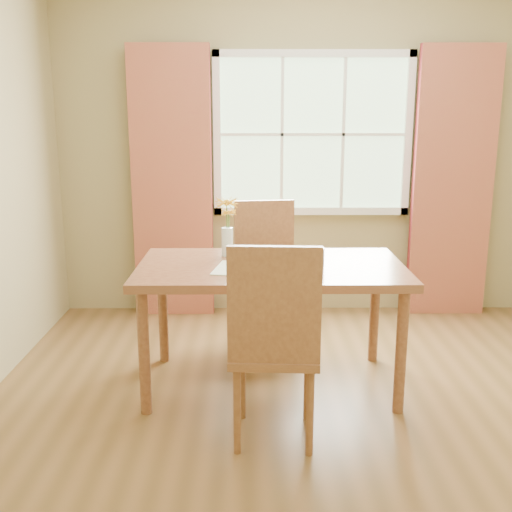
{
  "coord_description": "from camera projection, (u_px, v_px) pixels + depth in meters",
  "views": [
    {
      "loc": [
        -0.5,
        -3.11,
        1.67
      ],
      "look_at": [
        -0.47,
        0.34,
        0.84
      ],
      "focal_mm": 42.0,
      "sensor_mm": 36.0,
      "label": 1
    }
  ],
  "objects": [
    {
      "name": "window",
      "position": [
        312.0,
        134.0,
        4.89
      ],
      "size": [
        1.62,
        0.06,
        1.32
      ],
      "color": "#9BC292",
      "rests_on": "room"
    },
    {
      "name": "room",
      "position": [
        347.0,
        176.0,
        3.11
      ],
      "size": [
        4.24,
        3.84,
        2.74
      ],
      "color": "brown",
      "rests_on": "ground"
    },
    {
      "name": "chair_near",
      "position": [
        274.0,
        337.0,
        2.96
      ],
      "size": [
        0.47,
        0.47,
        1.07
      ],
      "rotation": [
        0.0,
        0.0,
        -0.05
      ],
      "color": "brown",
      "rests_on": "room"
    },
    {
      "name": "croissant_sandwich",
      "position": [
        254.0,
        257.0,
        3.49
      ],
      "size": [
        0.16,
        0.11,
        0.12
      ],
      "rotation": [
        0.0,
        0.0,
        -0.02
      ],
      "color": "gold",
      "rests_on": "plate"
    },
    {
      "name": "placemat",
      "position": [
        254.0,
        269.0,
        3.49
      ],
      "size": [
        0.5,
        0.4,
        0.01
      ],
      "primitive_type": "cube",
      "rotation": [
        0.0,
        0.0,
        -0.17
      ],
      "color": "beige",
      "rests_on": "dining_table"
    },
    {
      "name": "dining_table",
      "position": [
        271.0,
        277.0,
        3.63
      ],
      "size": [
        1.6,
        0.9,
        0.78
      ],
      "rotation": [
        0.0,
        0.0,
        0.0
      ],
      "color": "brown",
      "rests_on": "room"
    },
    {
      "name": "curtain_left",
      "position": [
        172.0,
        185.0,
        4.89
      ],
      "size": [
        0.65,
        0.08,
        2.2
      ],
      "primitive_type": "cube",
      "color": "maroon",
      "rests_on": "room"
    },
    {
      "name": "flower_vase",
      "position": [
        227.0,
        222.0,
        3.78
      ],
      "size": [
        0.15,
        0.15,
        0.37
      ],
      "color": "silver",
      "rests_on": "dining_table"
    },
    {
      "name": "curtain_right",
      "position": [
        452.0,
        184.0,
        4.9
      ],
      "size": [
        0.65,
        0.08,
        2.2
      ],
      "primitive_type": "cube",
      "color": "maroon",
      "rests_on": "room"
    },
    {
      "name": "plate",
      "position": [
        256.0,
        267.0,
        3.51
      ],
      "size": [
        0.29,
        0.29,
        0.01
      ],
      "primitive_type": "cube",
      "rotation": [
        0.0,
        0.0,
        -0.3
      ],
      "color": "#A9CD33",
      "rests_on": "placemat"
    },
    {
      "name": "chair_far",
      "position": [
        266.0,
        267.0,
        4.35
      ],
      "size": [
        0.49,
        0.49,
        1.05
      ],
      "rotation": [
        0.0,
        0.0,
        0.13
      ],
      "color": "brown",
      "rests_on": "room"
    },
    {
      "name": "water_glass",
      "position": [
        318.0,
        258.0,
        3.54
      ],
      "size": [
        0.08,
        0.08,
        0.12
      ],
      "color": "silver",
      "rests_on": "dining_table"
    }
  ]
}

